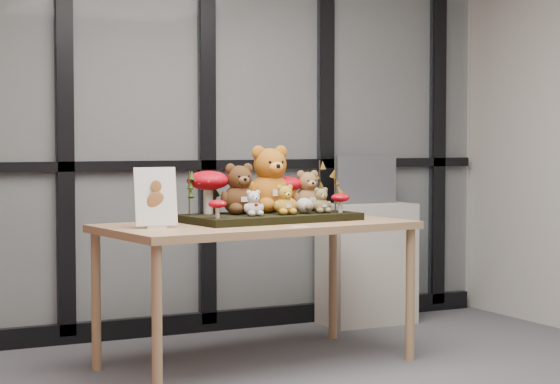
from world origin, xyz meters
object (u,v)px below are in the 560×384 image
bear_tan_back (307,189)px  cabinet (367,263)px  mushroom_back_right (285,192)px  plush_cream_hedgehog (304,205)px  bear_beige_small (321,199)px  diorama_tray (270,217)px  mushroom_front_right (340,202)px  mushroom_front_left (217,208)px  display_table (257,235)px  bear_brown_medium (239,186)px  bear_small_yellow (285,198)px  mushroom_back_left (208,190)px  monitor (366,180)px  bear_pooh_yellow (270,175)px  bear_white_bow (253,202)px  sign_holder (156,200)px

bear_tan_back → cabinet: bearing=32.4°
mushroom_back_right → cabinet: bearing=32.9°
plush_cream_hedgehog → bear_tan_back: bearing=50.9°
bear_beige_small → cabinet: bearing=39.1°
diorama_tray → mushroom_front_right: bearing=-19.9°
mushroom_front_left → display_table: bearing=20.7°
bear_brown_medium → mushroom_front_left: size_ratio=2.86×
bear_small_yellow → mushroom_back_left: 0.42m
bear_tan_back → mushroom_back_right: bear_tan_back is taller
mushroom_back_right → monitor: 1.07m
display_table → bear_tan_back: (0.40, 0.17, 0.23)m
bear_pooh_yellow → mushroom_front_right: bear_pooh_yellow is taller
bear_tan_back → bear_beige_small: (-0.01, -0.18, -0.05)m
bear_pooh_yellow → bear_tan_back: bear_pooh_yellow is taller
bear_pooh_yellow → mushroom_front_left: 0.56m
bear_pooh_yellow → bear_white_bow: 0.34m
mushroom_back_right → display_table: bearing=-142.3°
mushroom_back_right → mushroom_front_right: size_ratio=1.85×
bear_beige_small → plush_cream_hedgehog: (-0.10, 0.00, -0.03)m
bear_brown_medium → mushroom_front_right: (0.54, -0.15, -0.09)m
bear_tan_back → mushroom_back_left: size_ratio=0.97×
bear_tan_back → mushroom_front_right: 0.23m
bear_small_yellow → bear_white_bow: bear_small_yellow is taller
bear_beige_small → mushroom_back_right: 0.25m
mushroom_back_left → monitor: bearing=24.0°
bear_tan_back → display_table: bearing=-163.4°
bear_brown_medium → plush_cream_hedgehog: bear_brown_medium is taller
bear_tan_back → mushroom_back_right: 0.13m
display_table → mushroom_front_left: size_ratio=16.28×
bear_tan_back → sign_holder: bearing=-174.0°
mushroom_back_left → cabinet: mushroom_back_left is taller
plush_cream_hedgehog → mushroom_back_left: size_ratio=0.36×
mushroom_back_right → mushroom_front_left: size_ratio=2.05×
bear_white_bow → bear_beige_small: size_ratio=0.98×
bear_small_yellow → bear_white_bow: 0.19m
bear_brown_medium → monitor: bearing=22.8°
mushroom_back_right → mushroom_front_left: 0.64m
mushroom_front_right → cabinet: size_ratio=0.15×
plush_cream_hedgehog → mushroom_back_left: bearing=149.8°
cabinet → monitor: monitor is taller
display_table → bear_small_yellow: bearing=-16.3°
bear_small_yellow → mushroom_front_left: bear_small_yellow is taller
bear_pooh_yellow → mushroom_back_left: bearing=172.6°
mushroom_back_left → bear_pooh_yellow: bearing=-0.8°
bear_white_bow → plush_cream_hedgehog: size_ratio=1.60×
bear_tan_back → cabinet: 1.14m
display_table → plush_cream_hedgehog: 0.33m
display_table → bear_tan_back: bear_tan_back is taller
bear_small_yellow → cabinet: (1.02, 0.83, -0.50)m
bear_white_bow → mushroom_front_right: (0.54, 0.02, -0.02)m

